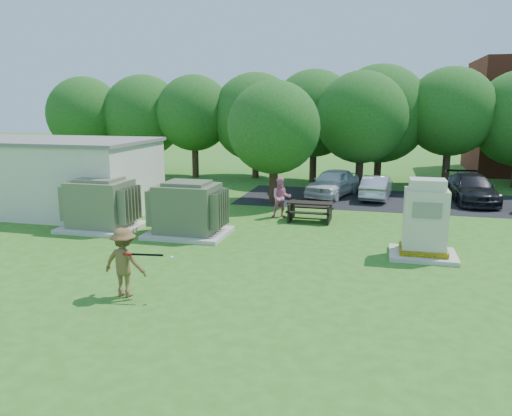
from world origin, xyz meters
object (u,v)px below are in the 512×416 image
(person_by_generator, at_px, (421,225))
(car_dark, at_px, (471,188))
(generator_cabinet, at_px, (425,223))
(car_white, at_px, (333,183))
(transformer_right, at_px, (188,210))
(picnic_table, at_px, (310,209))
(transformer_left, at_px, (101,205))
(batter, at_px, (124,262))
(car_silver_a, at_px, (377,187))
(person_at_picnic, at_px, (281,198))

(person_by_generator, distance_m, car_dark, 9.99)
(generator_cabinet, xyz_separation_m, car_white, (-3.97, 10.24, -0.39))
(person_by_generator, xyz_separation_m, car_dark, (3.08, 9.50, -0.19))
(transformer_right, distance_m, car_white, 10.55)
(transformer_right, height_order, car_dark, transformer_right)
(picnic_table, bearing_deg, transformer_left, -156.24)
(transformer_left, xyz_separation_m, car_dark, (15.23, 9.58, -0.27))
(batter, height_order, person_by_generator, batter)
(generator_cabinet, xyz_separation_m, car_silver_a, (-1.65, 10.05, -0.51))
(picnic_table, xyz_separation_m, car_silver_a, (2.67, 5.86, 0.12))
(picnic_table, distance_m, car_silver_a, 6.44)
(person_at_picnic, bearing_deg, generator_cabinet, -55.62)
(transformer_right, relative_size, picnic_table, 1.58)
(generator_cabinet, relative_size, car_silver_a, 0.68)
(transformer_left, relative_size, batter, 1.64)
(transformer_right, height_order, generator_cabinet, generator_cabinet)
(picnic_table, xyz_separation_m, car_white, (0.35, 6.05, 0.23))
(transformer_right, distance_m, batter, 6.22)
(batter, bearing_deg, transformer_left, -50.49)
(picnic_table, relative_size, person_by_generator, 1.06)
(car_dark, bearing_deg, transformer_right, -145.11)
(transformer_right, height_order, person_at_picnic, transformer_right)
(transformer_right, xyz_separation_m, person_by_generator, (8.45, 0.08, -0.07))
(generator_cabinet, distance_m, person_by_generator, 0.83)
(batter, height_order, car_silver_a, batter)
(transformer_left, height_order, car_white, transformer_left)
(person_at_picnic, height_order, car_silver_a, person_at_picnic)
(picnic_table, distance_m, car_white, 6.07)
(generator_cabinet, bearing_deg, batter, -145.00)
(transformer_left, bearing_deg, car_dark, 32.17)
(batter, height_order, person_at_picnic, batter)
(transformer_left, height_order, transformer_right, same)
(generator_cabinet, distance_m, person_at_picnic, 7.22)
(transformer_right, height_order, car_white, transformer_right)
(generator_cabinet, bearing_deg, person_by_generator, 94.17)
(car_dark, bearing_deg, car_white, 175.62)
(picnic_table, height_order, car_dark, car_dark)
(car_silver_a, distance_m, car_dark, 4.68)
(transformer_right, bearing_deg, car_silver_a, 53.69)
(car_white, bearing_deg, batter, -86.89)
(batter, xyz_separation_m, car_white, (3.82, 15.70, -0.17))
(person_at_picnic, xyz_separation_m, car_white, (1.68, 5.76, -0.15))
(person_at_picnic, relative_size, car_dark, 0.37)
(transformer_right, relative_size, generator_cabinet, 1.16)
(transformer_right, height_order, person_by_generator, transformer_right)
(generator_cabinet, height_order, car_silver_a, generator_cabinet)
(generator_cabinet, height_order, picnic_table, generator_cabinet)
(transformer_left, xyz_separation_m, batter, (4.42, -6.17, -0.06))
(picnic_table, bearing_deg, generator_cabinet, -44.11)
(person_at_picnic, bearing_deg, transformer_left, -167.32)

